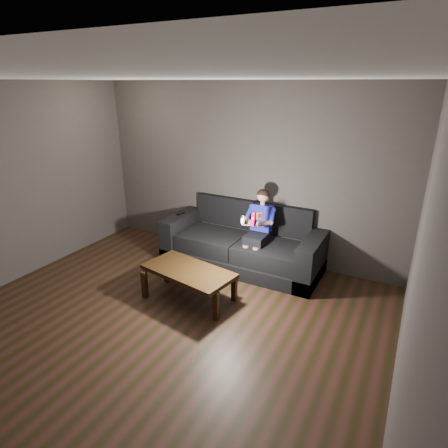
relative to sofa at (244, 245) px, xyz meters
The scene contains 10 objects.
floor 2.17m from the sofa, 94.88° to the right, with size 5.00×5.00×0.00m, color black.
back_wall 1.12m from the sofa, 116.84° to the left, with size 5.00×0.04×2.70m, color #413A38.
right_wall 3.32m from the sofa, 42.71° to the right, with size 0.04×5.00×2.70m, color #413A38.
ceiling 3.22m from the sofa, 94.88° to the right, with size 5.00×5.00×0.02m, color white.
sofa is the anchor object (origin of this frame).
child 0.53m from the sofa, 15.19° to the right, with size 0.44×0.54×1.08m.
wii_remote_red 0.89m from the sofa, 53.93° to the right, with size 0.05×0.07×0.19m.
nunchuk_white 0.80m from the sofa, 67.45° to the right, with size 0.07×0.09×0.14m.
wii_remote_black 1.15m from the sofa, behind, with size 0.07×0.15×0.03m.
coffee_table 1.28m from the sofa, 98.36° to the right, with size 1.26×0.78×0.43m.
Camera 1 is at (2.39, -2.67, 2.67)m, focal length 30.00 mm.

